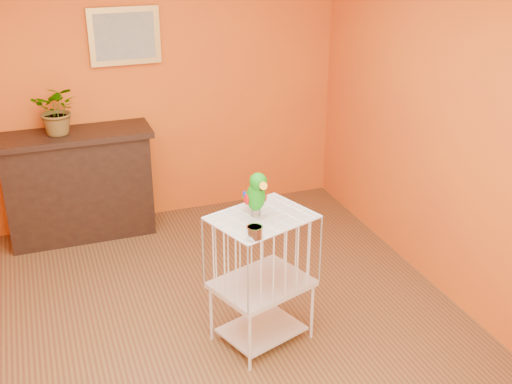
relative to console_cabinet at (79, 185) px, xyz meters
name	(u,v)px	position (x,y,z in m)	size (l,w,h in m)	color
ground	(199,351)	(0.55, -2.02, -0.50)	(4.50, 4.50, 0.00)	brown
room_shell	(189,130)	(0.55, -2.02, 1.09)	(4.50, 4.50, 4.50)	#C44512
console_cabinet	(79,185)	(0.00, 0.00, 0.00)	(1.34, 0.48, 0.99)	black
potted_plant	(58,115)	(-0.10, -0.01, 0.66)	(0.39, 0.43, 0.34)	#26722D
framed_picture	(125,36)	(0.55, 0.20, 1.25)	(0.62, 0.04, 0.50)	gold
birdcage	(262,278)	(1.00, -2.03, 0.00)	(0.74, 0.65, 0.95)	silver
feed_cup	(255,232)	(0.85, -2.28, 0.49)	(0.10, 0.10, 0.07)	silver
parrot	(256,194)	(0.96, -2.01, 0.61)	(0.16, 0.28, 0.31)	#59544C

